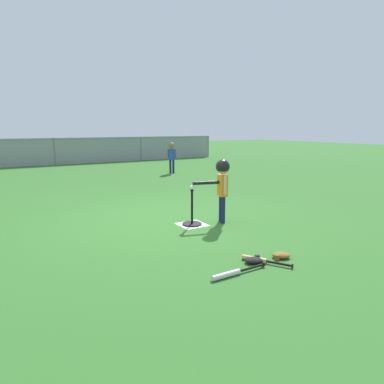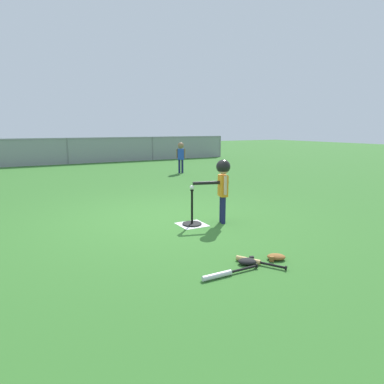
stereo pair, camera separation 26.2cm
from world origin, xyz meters
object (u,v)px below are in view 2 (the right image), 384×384
baseball_on_tee (192,187)px  fielder_near_right (181,153)px  spare_bat_silver (223,274)px  batter_child (222,178)px  glove_by_plate (248,261)px  spare_bat_wood (253,261)px  batting_tee (192,220)px  glove_near_bats (276,257)px

baseball_on_tee → fielder_near_right: bearing=64.9°
fielder_near_right → spare_bat_silver: fielder_near_right is taller
batter_child → glove_by_plate: size_ratio=4.00×
spare_bat_wood → fielder_near_right: bearing=69.3°
baseball_on_tee → spare_bat_wood: 1.87m
batter_child → spare_bat_wood: bearing=-111.2°
batting_tee → batter_child: 0.85m
spare_bat_silver → glove_near_bats: size_ratio=2.63×
spare_bat_wood → glove_by_plate: bearing=163.0°
glove_near_bats → spare_bat_silver: bearing=-174.0°
fielder_near_right → glove_near_bats: bearing=-108.5°
baseball_on_tee → spare_bat_silver: 2.08m
batter_child → spare_bat_wood: (-0.63, -1.63, -0.73)m
fielder_near_right → glove_by_plate: fielder_near_right is taller
batting_tee → baseball_on_tee: baseball_on_tee is taller
baseball_on_tee → batter_child: 0.53m
baseball_on_tee → batting_tee: bearing=0.0°
batter_child → spare_bat_silver: 2.21m
glove_by_plate → spare_bat_silver: bearing=-162.1°
batting_tee → fielder_near_right: fielder_near_right is taller
glove_by_plate → glove_near_bats: size_ratio=0.98×
batting_tee → spare_bat_silver: batting_tee is taller
batter_child → batting_tee: bearing=164.3°
batter_child → spare_bat_silver: size_ratio=1.49×
baseball_on_tee → spare_bat_silver: bearing=-109.0°
spare_bat_silver → spare_bat_wood: size_ratio=1.31×
spare_bat_wood → glove_near_bats: size_ratio=2.01×
spare_bat_silver → glove_near_bats: 0.84m
batting_tee → spare_bat_wood: bearing=-94.4°
batting_tee → fielder_near_right: (2.73, 5.83, 0.61)m
spare_bat_wood → glove_by_plate: (-0.07, 0.02, 0.01)m
batting_tee → glove_by_plate: bearing=-96.7°
spare_bat_silver → glove_by_plate: bearing=17.9°
fielder_near_right → batter_child: bearing=-110.5°
batting_tee → batter_child: size_ratio=0.55×
fielder_near_right → spare_bat_wood: 8.14m
fielder_near_right → spare_bat_wood: bearing=-110.7°
fielder_near_right → glove_near_bats: (-2.55, -7.63, -0.66)m
fielder_near_right → glove_by_plate: (-2.93, -7.57, -0.66)m
spare_bat_silver → spare_bat_wood: 0.53m
batter_child → fielder_near_right: (2.23, 5.97, -0.06)m
baseball_on_tee → glove_near_bats: (0.18, -1.80, -0.59)m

